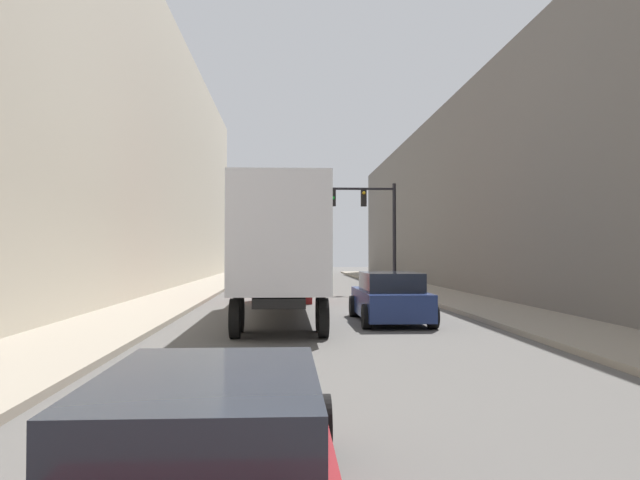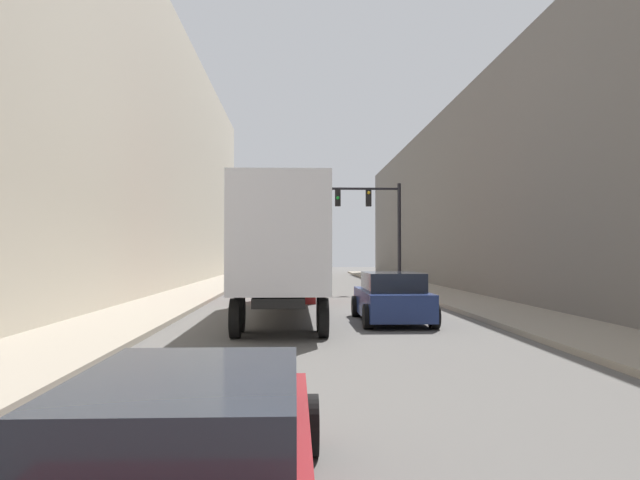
# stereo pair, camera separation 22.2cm
# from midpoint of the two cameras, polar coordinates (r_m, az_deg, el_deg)

# --- Properties ---
(sidewalk_right) EXTENTS (3.12, 80.00, 0.15)m
(sidewalk_right) POSITION_cam_midpoint_polar(r_m,az_deg,el_deg) (30.31, 12.09, -5.11)
(sidewalk_right) COLOR gray
(sidewalk_right) RESTS_ON ground
(sidewalk_left) EXTENTS (3.12, 80.00, 0.15)m
(sidewalk_left) POSITION_cam_midpoint_polar(r_m,az_deg,el_deg) (29.83, -12.29, -5.17)
(sidewalk_left) COLOR gray
(sidewalk_left) RESTS_ON ground
(building_right) EXTENTS (6.00, 80.00, 10.86)m
(building_right) POSITION_cam_midpoint_polar(r_m,az_deg,el_deg) (31.86, 20.04, 4.78)
(building_right) COLOR #66605B
(building_right) RESTS_ON ground
(building_left) EXTENTS (6.00, 80.00, 15.95)m
(building_left) POSITION_cam_midpoint_polar(r_m,az_deg,el_deg) (31.43, -20.55, 9.55)
(building_left) COLOR #BCB29E
(building_left) RESTS_ON ground
(semi_truck) EXTENTS (2.51, 14.04, 4.13)m
(semi_truck) POSITION_cam_midpoint_polar(r_m,az_deg,el_deg) (21.49, -3.03, -0.65)
(semi_truck) COLOR silver
(semi_truck) RESTS_ON ground
(sedan_car) EXTENTS (2.09, 4.65, 1.22)m
(sedan_car) POSITION_cam_midpoint_polar(r_m,az_deg,el_deg) (5.16, -10.39, -18.43)
(sedan_car) COLOR maroon
(sedan_car) RESTS_ON ground
(suv_car) EXTENTS (2.13, 4.77, 1.54)m
(suv_car) POSITION_cam_midpoint_polar(r_m,az_deg,el_deg) (19.50, 6.89, -5.31)
(suv_car) COLOR navy
(suv_car) RESTS_ON ground
(traffic_signal_gantry) EXTENTS (5.15, 0.35, 5.96)m
(traffic_signal_gantry) POSITION_cam_midpoint_polar(r_m,az_deg,el_deg) (34.13, 5.47, 2.06)
(traffic_signal_gantry) COLOR black
(traffic_signal_gantry) RESTS_ON ground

